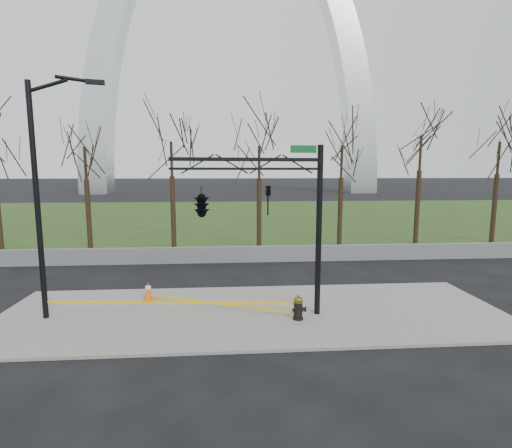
{
  "coord_description": "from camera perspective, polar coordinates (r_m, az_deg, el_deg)",
  "views": [
    {
      "loc": [
        -0.89,
        -13.23,
        5.14
      ],
      "look_at": [
        0.23,
        2.0,
        3.01
      ],
      "focal_mm": 26.91,
      "sensor_mm": 36.0,
      "label": 1
    }
  ],
  "objects": [
    {
      "name": "fire_hydrant",
      "position": [
        13.44,
        6.34,
        -12.33
      ],
      "size": [
        0.53,
        0.35,
        0.86
      ],
      "rotation": [
        0.0,
        0.0,
        -0.13
      ],
      "color": "black",
      "rests_on": "sidewalk"
    },
    {
      "name": "traffic_signal_mast",
      "position": [
        12.55,
        -4.62,
        3.38
      ],
      "size": [
        5.07,
        2.53,
        6.0
      ],
      "rotation": [
        0.0,
        0.0,
        0.11
      ],
      "color": "black",
      "rests_on": "ground"
    },
    {
      "name": "grass_strip",
      "position": [
        43.54,
        -3.0,
        1.19
      ],
      "size": [
        120.0,
        40.0,
        0.06
      ],
      "primitive_type": "cube",
      "color": "#274017",
      "rests_on": "ground"
    },
    {
      "name": "gateway_arch",
      "position": [
        92.37,
        -3.82,
        25.16
      ],
      "size": [
        66.0,
        6.0,
        65.0
      ],
      "primitive_type": null,
      "color": "silver",
      "rests_on": "ground"
    },
    {
      "name": "traffic_cone",
      "position": [
        15.82,
        -15.73,
        -9.57
      ],
      "size": [
        0.45,
        0.45,
        0.72
      ],
      "rotation": [
        0.0,
        0.0,
        0.22
      ],
      "color": "#EF5C0C",
      "rests_on": "sidewalk"
    },
    {
      "name": "street_light",
      "position": [
        14.57,
        -29.05,
        5.2
      ],
      "size": [
        2.36,
        0.68,
        8.21
      ],
      "rotation": [
        0.0,
        0.0,
        0.21
      ],
      "color": "black",
      "rests_on": "ground"
    },
    {
      "name": "sidewalk",
      "position": [
        14.2,
        -0.35,
        -13.07
      ],
      "size": [
        18.0,
        6.0,
        0.1
      ],
      "primitive_type": "cube",
      "color": "slate",
      "rests_on": "ground"
    },
    {
      "name": "ground",
      "position": [
        14.22,
        -0.35,
        -13.25
      ],
      "size": [
        500.0,
        500.0,
        0.0
      ],
      "primitive_type": "plane",
      "color": "black",
      "rests_on": "ground"
    },
    {
      "name": "guardrail",
      "position": [
        21.76,
        -1.77,
        -4.51
      ],
      "size": [
        60.0,
        0.3,
        0.9
      ],
      "primitive_type": "cube",
      "color": "#59595B",
      "rests_on": "ground"
    },
    {
      "name": "tree_row",
      "position": [
        25.7,
        6.56,
        5.31
      ],
      "size": [
        53.8,
        4.0,
        7.96
      ],
      "color": "black",
      "rests_on": "ground"
    },
    {
      "name": "caution_tape",
      "position": [
        13.97,
        -9.65,
        -11.51
      ],
      "size": [
        8.67,
        2.39,
        0.44
      ],
      "color": "yellow",
      "rests_on": "ground"
    }
  ]
}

